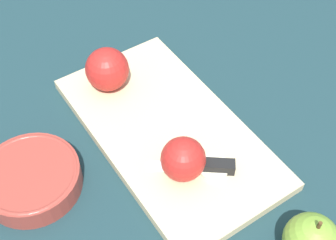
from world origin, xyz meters
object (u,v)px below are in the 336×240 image
(apple_half_left, at_px, (107,69))
(apple_half_right, at_px, (183,159))
(bowl, at_px, (31,178))
(knife, at_px, (210,166))

(apple_half_left, distance_m, apple_half_right, 0.22)
(apple_half_right, bearing_deg, bowl, -38.68)
(apple_half_left, bearing_deg, bowl, -119.13)
(bowl, bearing_deg, apple_half_left, 119.70)
(bowl, bearing_deg, knife, 60.42)
(apple_half_left, height_order, bowl, apple_half_left)
(knife, bearing_deg, apple_half_right, 10.34)
(apple_half_left, bearing_deg, apple_half_right, -57.96)
(knife, distance_m, bowl, 0.27)
(apple_half_left, height_order, apple_half_right, apple_half_left)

